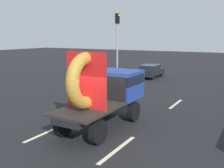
% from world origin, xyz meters
% --- Properties ---
extents(ground_plane, '(120.00, 120.00, 0.00)m').
position_xyz_m(ground_plane, '(0.00, 0.00, 0.00)').
color(ground_plane, black).
extents(flatbed_truck, '(2.02, 5.03, 3.46)m').
position_xyz_m(flatbed_truck, '(-0.09, 1.30, 1.67)').
color(flatbed_truck, black).
rests_on(flatbed_truck, ground_plane).
extents(distant_sedan, '(1.65, 3.86, 1.26)m').
position_xyz_m(distant_sedan, '(-3.54, 15.46, 0.68)').
color(distant_sedan, black).
rests_on(distant_sedan, ground_plane).
extents(traffic_light, '(0.42, 0.36, 6.09)m').
position_xyz_m(traffic_light, '(-5.91, 12.97, 3.95)').
color(traffic_light, gray).
rests_on(traffic_light, ground_plane).
extents(lane_dash_left_near, '(0.16, 2.60, 0.01)m').
position_xyz_m(lane_dash_left_near, '(-1.81, -0.83, 0.00)').
color(lane_dash_left_near, beige).
rests_on(lane_dash_left_near, ground_plane).
extents(lane_dash_left_far, '(0.16, 2.58, 0.01)m').
position_xyz_m(lane_dash_left_far, '(-1.81, 6.84, 0.00)').
color(lane_dash_left_far, beige).
rests_on(lane_dash_left_far, ground_plane).
extents(lane_dash_right_near, '(0.16, 2.68, 0.01)m').
position_xyz_m(lane_dash_right_near, '(1.64, -0.84, 0.00)').
color(lane_dash_right_near, beige).
rests_on(lane_dash_right_near, ground_plane).
extents(lane_dash_right_far, '(0.16, 2.38, 0.01)m').
position_xyz_m(lane_dash_right_far, '(1.64, 6.57, 0.00)').
color(lane_dash_right_far, beige).
rests_on(lane_dash_right_far, ground_plane).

